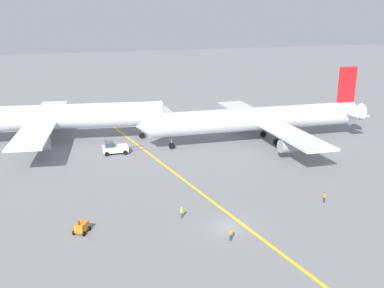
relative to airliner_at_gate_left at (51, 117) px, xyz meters
name	(u,v)px	position (x,y,z in m)	size (l,w,h in m)	color
ground_plane	(228,227)	(18.66, -50.24, -5.67)	(600.00, 600.00, 0.00)	gray
taxiway_stripe	(207,197)	(19.90, -40.24, -5.66)	(0.50, 120.00, 0.01)	yellow
airliner_at_gate_left	(51,117)	(0.00, 0.00, 0.00)	(52.95, 44.53, 16.34)	white
airliner_being_pushed	(259,119)	(42.57, -15.74, -0.50)	(53.43, 46.55, 15.90)	silver
pushback_tug	(114,148)	(11.04, -12.85, -4.49)	(8.39, 3.65, 2.79)	white
gse_gpu_cart_small	(82,227)	(0.39, -44.89, -4.87)	(2.53, 2.64, 1.90)	orange
ground_crew_ramp_agent_by_cones	(231,234)	(17.45, -53.59, -4.80)	(0.36, 0.36, 1.66)	#2D3351
ground_crew_wing_walker_right	(182,212)	(13.87, -45.48, -4.82)	(0.36, 0.36, 1.63)	#4C4C51
ground_crew_marshaller_foreground	(324,197)	(35.58, -48.27, -4.77)	(0.36, 0.36, 1.72)	#2D3351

